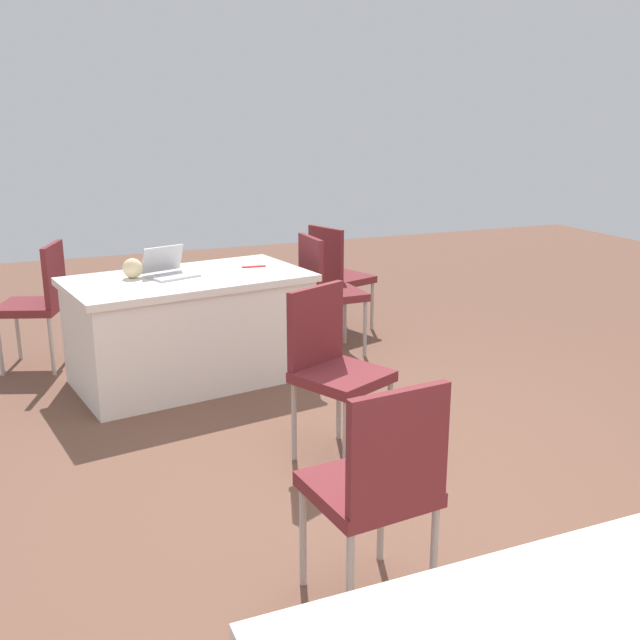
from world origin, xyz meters
TOP-DOWN VIEW (x-y plane):
  - ground_plane at (0.00, 0.00)m, footprint 14.40×14.40m
  - table_foreground at (0.44, -2.02)m, footprint 1.80×1.18m
  - chair_near_front at (-0.01, -0.48)m, footprint 0.58×0.58m
  - chair_tucked_left at (0.36, 0.82)m, footprint 0.48×0.48m
  - chair_tucked_right at (-0.70, -2.20)m, footprint 0.44×0.44m
  - chair_aisle at (1.43, -2.73)m, footprint 0.57×0.57m
  - chair_by_pillar at (-1.04, -2.77)m, footprint 0.56×0.56m
  - laptop_silver at (0.56, -2.06)m, footprint 0.39×0.38m
  - yarn_ball at (0.81, -2.10)m, footprint 0.14×0.14m
  - scissors_red at (-0.08, -2.14)m, footprint 0.18×0.05m

SIDE VIEW (x-z plane):
  - ground_plane at x=0.00m, z-range 0.00..0.00m
  - table_foreground at x=0.44m, z-range 0.00..0.78m
  - chair_by_pillar at x=-1.04m, z-range 0.07..1.01m
  - chair_aisle at x=1.43m, z-range 0.07..1.03m
  - chair_tucked_left at x=0.36m, z-range 0.07..1.04m
  - chair_tucked_right at x=-0.70m, z-range 0.08..1.05m
  - chair_near_front at x=-0.01m, z-range 0.08..1.05m
  - scissors_red at x=-0.08m, z-range 0.78..0.79m
  - laptop_silver at x=0.56m, z-range 0.71..0.92m
  - yarn_ball at x=0.81m, z-range 0.78..0.92m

